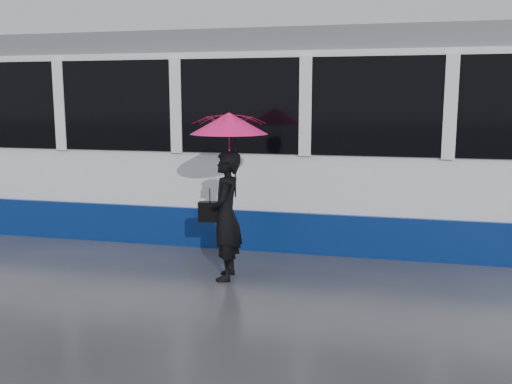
# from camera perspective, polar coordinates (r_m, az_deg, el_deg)

# --- Properties ---
(ground) EXTENTS (90.00, 90.00, 0.00)m
(ground) POSITION_cam_1_polar(r_m,az_deg,el_deg) (7.69, -3.15, -8.21)
(ground) COLOR #2F2E34
(ground) RESTS_ON ground
(rails) EXTENTS (34.00, 1.51, 0.02)m
(rails) POSITION_cam_1_polar(r_m,az_deg,el_deg) (10.02, 1.00, -3.95)
(rails) COLOR #3F3D38
(rails) RESTS_ON ground
(tram) EXTENTS (26.00, 2.56, 3.35)m
(tram) POSITION_cam_1_polar(r_m,az_deg,el_deg) (10.66, -13.01, 5.48)
(tram) COLOR white
(tram) RESTS_ON ground
(woman) EXTENTS (0.49, 0.66, 1.66)m
(woman) POSITION_cam_1_polar(r_m,az_deg,el_deg) (7.31, -3.03, -2.39)
(woman) COLOR black
(woman) RESTS_ON ground
(umbrella) EXTENTS (1.12, 1.12, 1.12)m
(umbrella) POSITION_cam_1_polar(r_m,az_deg,el_deg) (7.16, -2.71, 5.37)
(umbrella) COLOR #F4144B
(umbrella) RESTS_ON ground
(handbag) EXTENTS (0.31, 0.17, 0.44)m
(handbag) POSITION_cam_1_polar(r_m,az_deg,el_deg) (7.39, -4.62, -1.97)
(handbag) COLOR black
(handbag) RESTS_ON ground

